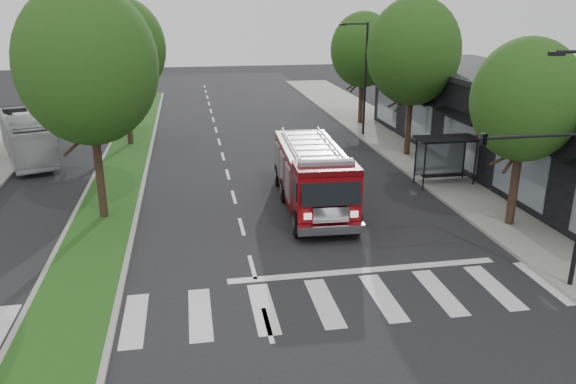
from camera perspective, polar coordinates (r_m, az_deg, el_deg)
The scene contains 14 objects.
ground at distance 20.94m, azimuth -3.64°, elevation -7.63°, with size 140.00×140.00×0.00m, color black.
sidewalk_right at distance 33.42m, azimuth 16.04°, elevation 1.96°, with size 5.00×80.00×0.15m, color gray.
median at distance 38.01m, azimuth -15.91°, elevation 3.96°, with size 3.00×50.00×0.15m.
storefront_row at distance 35.05m, azimuth 23.06°, elevation 6.05°, with size 8.00×30.00×5.00m, color black.
bus_shelter at distance 30.75m, azimuth 15.65°, elevation 4.38°, with size 3.20×1.60×2.61m.
tree_right_near at distance 24.97m, azimuth 23.00°, elevation 8.56°, with size 4.40×4.40×8.05m.
tree_right_mid at distance 35.46m, azimuth 12.64°, elevation 13.74°, with size 5.60×5.60×9.72m.
tree_right_far at distance 44.89m, azimuth 7.63°, elevation 14.13°, with size 5.00×5.00×8.73m.
tree_median_near at distance 25.11m, azimuth -19.70°, elevation 12.01°, with size 5.80×5.80×10.16m.
tree_median_far at distance 38.98m, azimuth -16.50°, elevation 13.85°, with size 5.60×5.60×9.72m.
streetlight_right_near at distance 19.65m, azimuth 26.52°, elevation 3.15°, with size 4.08×0.22×8.00m.
streetlight_right_far at distance 40.88m, azimuth 7.68°, elevation 11.78°, with size 2.11×0.20×8.00m.
fire_engine at distance 26.43m, azimuth 2.52°, elevation 1.59°, with size 3.17×9.20×3.15m.
city_bus at distance 38.58m, azimuth -25.03°, elevation 5.11°, with size 2.31×9.89×2.75m, color #B4B4B9.
Camera 1 is at (-2.00, -18.67, 9.26)m, focal length 35.00 mm.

